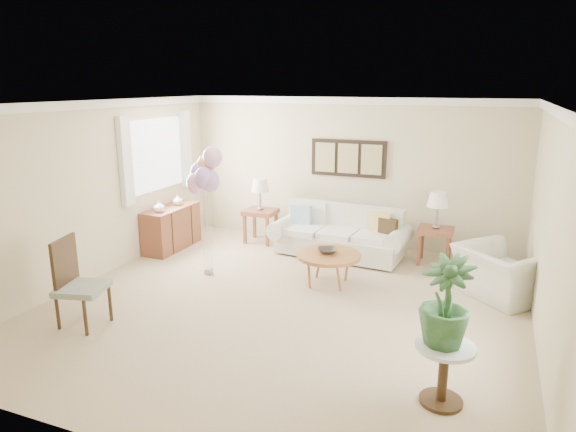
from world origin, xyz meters
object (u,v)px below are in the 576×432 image
Objects in this scene: accent_chair at (76,281)px; balloon_cluster at (205,173)px; coffee_table at (329,256)px; armchair at (501,273)px; sofa at (340,236)px.

balloon_cluster is at bearing 74.14° from accent_chair.
armchair is at bearing 10.46° from coffee_table.
armchair is (2.30, 0.43, -0.08)m from coffee_table.
coffee_table is 2.35m from armchair.
accent_chair is at bearing -135.99° from coffee_table.
armchair is at bearing -19.75° from sofa.
sofa is at bearing 23.61° from armchair.
accent_chair reaches higher than sofa.
balloon_cluster is at bearing -135.17° from sofa.
sofa is 2.19× the size of accent_chair.
sofa is 2.67m from armchair.
coffee_table is 0.87× the size of accent_chair.
sofa is 1.19× the size of balloon_cluster.
coffee_table is 0.47× the size of balloon_cluster.
sofa is 4.27m from accent_chair.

